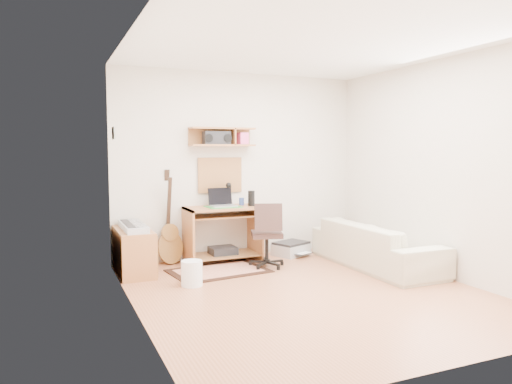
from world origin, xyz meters
name	(u,v)px	position (x,y,z in m)	size (l,w,h in m)	color
floor	(307,292)	(0.00, 0.00, -0.01)	(3.60, 4.00, 0.01)	#B16F4A
ceiling	(310,44)	(0.00, 0.00, 2.60)	(3.60, 4.00, 0.01)	white
back_wall	(239,165)	(0.00, 2.00, 1.30)	(3.60, 0.01, 2.60)	beige
left_wall	(134,175)	(-1.80, 0.00, 1.30)	(0.01, 4.00, 2.60)	beige
right_wall	(440,168)	(1.80, 0.00, 1.30)	(0.01, 4.00, 2.60)	beige
wall_shelf	(222,137)	(-0.30, 1.88, 1.70)	(0.90, 0.25, 0.26)	#AF6D3D
cork_board	(220,175)	(-0.30, 1.98, 1.17)	(0.64, 0.03, 0.49)	tan
wall_photo	(114,133)	(-1.79, 1.50, 1.72)	(0.02, 0.20, 0.15)	#4C8CBF
desk	(223,234)	(-0.35, 1.73, 0.38)	(1.00, 0.55, 0.75)	#AF6D3D
laptop	(223,198)	(-0.35, 1.71, 0.88)	(0.34, 0.34, 0.26)	silver
speaker	(251,198)	(0.05, 1.68, 0.86)	(0.10, 0.10, 0.21)	black
desk_lamp	(231,194)	(-0.18, 1.87, 0.91)	(0.11, 0.11, 0.32)	black
pencil_cup	(242,201)	(-0.04, 1.83, 0.80)	(0.07, 0.07, 0.10)	#2E458B
boombox	(216,138)	(-0.39, 1.87, 1.68)	(0.36, 0.17, 0.19)	black
rug	(219,271)	(-0.59, 1.22, 0.01)	(1.18, 0.79, 0.02)	beige
task_chair	(267,234)	(0.06, 1.19, 0.43)	(0.44, 0.44, 0.86)	#32221E
cabinet	(134,251)	(-1.58, 1.55, 0.28)	(0.40, 0.90, 0.55)	#AF6D3D
music_keyboard	(133,226)	(-1.58, 1.55, 0.59)	(0.26, 0.82, 0.07)	#B2B5BA
guitar	(170,217)	(-1.05, 1.86, 0.63)	(0.34, 0.21, 1.27)	olive
waste_basket	(192,273)	(-1.07, 0.73, 0.14)	(0.24, 0.24, 0.28)	white
printer	(291,249)	(0.69, 1.71, 0.09)	(0.48, 0.37, 0.18)	#A5A8AA
sofa	(376,237)	(1.38, 0.65, 0.39)	(1.97, 0.58, 0.77)	#BAB193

